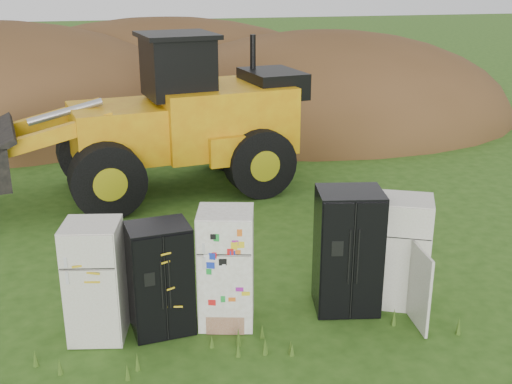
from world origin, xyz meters
TOP-DOWN VIEW (x-y plane):
  - ground at (0.00, 0.00)m, footprint 120.00×120.00m
  - fridge_leftmost at (-2.35, 0.04)m, footprint 0.89×0.87m
  - fridge_black_side at (-1.45, 0.01)m, footprint 0.94×0.78m
  - fridge_sticker at (-0.49, 0.01)m, footprint 0.94×0.90m
  - fridge_black_right at (1.40, 0.04)m, footprint 1.08×0.95m
  - fridge_open_door at (2.29, -0.00)m, footprint 1.02×0.99m
  - wheel_loader at (-1.33, 6.18)m, footprint 7.94×4.23m
  - dirt_mound_right at (5.16, 12.52)m, footprint 13.55×9.93m
  - dirt_mound_back at (0.16, 17.66)m, footprint 15.75×10.50m

SIDE VIEW (x-z plane):
  - ground at x=0.00m, z-range 0.00..0.00m
  - dirt_mound_right at x=5.16m, z-range -3.06..3.06m
  - dirt_mound_back at x=0.16m, z-range -3.21..3.21m
  - fridge_black_side at x=-1.45m, z-range 0.00..1.64m
  - fridge_leftmost at x=-2.35m, z-range 0.00..1.74m
  - fridge_open_door at x=2.29m, z-range 0.00..1.74m
  - fridge_sticker at x=-0.49m, z-range 0.00..1.77m
  - fridge_black_right at x=1.40m, z-range 0.00..1.92m
  - wheel_loader at x=-1.33m, z-range 0.00..3.65m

